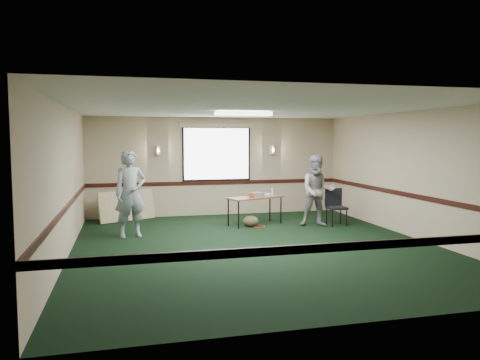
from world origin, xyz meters
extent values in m
plane|color=black|center=(0.00, 0.00, 0.00)|extent=(8.00, 8.00, 0.00)
plane|color=#BEAE89|center=(0.00, 4.00, 1.35)|extent=(7.00, 0.00, 7.00)
plane|color=#BEAE89|center=(0.00, -4.00, 1.35)|extent=(7.00, 0.00, 7.00)
plane|color=#BEAE89|center=(-3.50, 0.00, 1.35)|extent=(0.00, 8.00, 8.00)
plane|color=#BEAE89|center=(3.50, 0.00, 1.35)|extent=(0.00, 8.00, 8.00)
plane|color=silver|center=(0.00, 0.00, 2.70)|extent=(8.00, 8.00, 0.00)
cube|color=black|center=(0.00, 3.98, 0.90)|extent=(7.00, 0.03, 0.10)
cube|color=black|center=(0.00, -3.98, 0.90)|extent=(7.00, 0.03, 0.10)
cube|color=black|center=(-3.48, 0.00, 0.90)|extent=(0.03, 8.00, 0.10)
cube|color=black|center=(3.48, 0.00, 0.90)|extent=(0.03, 8.00, 0.10)
cube|color=black|center=(0.00, 3.98, 1.70)|extent=(1.90, 0.01, 1.50)
cube|color=white|center=(0.00, 3.97, 1.70)|extent=(1.80, 0.02, 1.40)
cube|color=beige|center=(0.00, 3.97, 2.47)|extent=(2.05, 0.08, 0.10)
cylinder|color=silver|center=(-1.60, 3.94, 1.80)|extent=(0.16, 0.16, 0.25)
cylinder|color=silver|center=(1.60, 3.94, 1.80)|extent=(0.16, 0.16, 0.25)
cube|color=white|center=(0.00, 1.00, 2.64)|extent=(1.20, 0.32, 0.08)
cube|color=brown|center=(0.61, 2.24, 0.68)|extent=(1.49, 1.00, 0.04)
cylinder|color=black|center=(0.09, 1.81, 0.33)|extent=(0.03, 0.03, 0.66)
cylinder|color=black|center=(1.29, 2.25, 0.33)|extent=(0.03, 0.03, 0.66)
cylinder|color=black|center=(-0.06, 2.23, 0.33)|extent=(0.03, 0.03, 0.66)
cylinder|color=black|center=(1.13, 2.67, 0.33)|extent=(0.03, 0.03, 0.66)
cube|color=gray|center=(0.65, 2.24, 0.75)|extent=(0.40, 0.37, 0.11)
cube|color=white|center=(0.99, 2.47, 0.72)|extent=(0.23, 0.22, 0.05)
cylinder|color=red|center=(0.46, 2.06, 0.75)|extent=(0.08, 0.08, 0.12)
cylinder|color=#93BAF1|center=(1.11, 2.40, 0.79)|extent=(0.06, 0.06, 0.19)
ellipsoid|color=#4D4A2C|center=(0.44, 2.02, 0.13)|extent=(0.40, 0.32, 0.27)
torus|color=red|center=(0.64, 1.98, 0.01)|extent=(0.41, 0.41, 0.02)
cube|color=tan|center=(-2.44, 3.60, 0.39)|extent=(1.46, 0.87, 0.78)
cube|color=black|center=(2.52, 1.68, 0.43)|extent=(0.45, 0.45, 0.06)
cube|color=black|center=(2.53, 1.89, 0.68)|extent=(0.44, 0.07, 0.43)
cylinder|color=black|center=(2.33, 1.51, 0.20)|extent=(0.03, 0.03, 0.41)
cylinder|color=black|center=(2.70, 1.49, 0.20)|extent=(0.03, 0.03, 0.41)
cylinder|color=black|center=(2.35, 1.87, 0.20)|extent=(0.03, 0.03, 0.41)
cylinder|color=black|center=(2.72, 1.86, 0.20)|extent=(0.03, 0.03, 0.41)
imported|color=#436394|center=(-2.37, 1.52, 0.94)|extent=(0.77, 0.59, 1.87)
imported|color=#6C7DA8|center=(2.03, 1.72, 0.86)|extent=(0.97, 0.84, 1.72)
camera|label=1|loc=(-2.49, -8.70, 2.10)|focal=35.00mm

